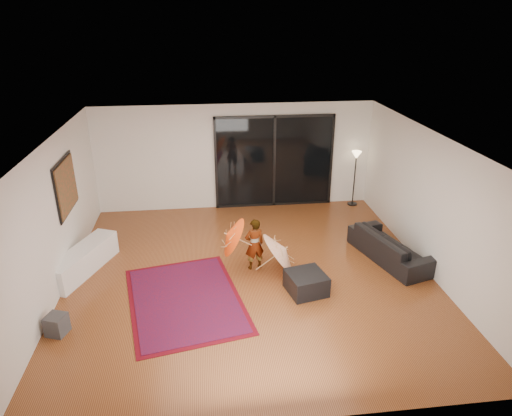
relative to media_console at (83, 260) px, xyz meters
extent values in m
plane|color=brown|center=(3.25, -0.55, -0.25)|extent=(7.00, 7.00, 0.00)
plane|color=white|center=(3.25, -0.55, 2.45)|extent=(7.00, 7.00, 0.00)
plane|color=silver|center=(3.25, 2.95, 1.10)|extent=(7.00, 0.00, 7.00)
plane|color=silver|center=(3.25, -4.05, 1.10)|extent=(7.00, 0.00, 7.00)
plane|color=silver|center=(-0.25, -0.55, 1.10)|extent=(0.00, 7.00, 7.00)
plane|color=silver|center=(6.75, -0.55, 1.10)|extent=(0.00, 7.00, 7.00)
cube|color=black|center=(4.25, 2.92, 0.95)|extent=(3.00, 0.04, 2.40)
cube|color=black|center=(4.25, 2.90, 2.12)|extent=(3.06, 0.06, 0.06)
cube|color=black|center=(4.25, 2.90, -0.22)|extent=(3.06, 0.06, 0.06)
cube|color=black|center=(4.25, 2.90, 0.95)|extent=(0.06, 0.06, 2.40)
cube|color=black|center=(-0.23, 0.45, 1.40)|extent=(0.02, 1.28, 1.08)
cube|color=#1D492A|center=(-0.21, 0.45, 1.40)|extent=(0.03, 1.18, 0.98)
cube|color=white|center=(0.00, 0.00, 0.00)|extent=(1.11, 1.83, 0.50)
cube|color=#424244|center=(0.00, -1.92, -0.08)|extent=(0.38, 0.38, 0.34)
cube|color=#540711|center=(2.00, -1.23, -0.24)|extent=(2.40, 3.00, 0.01)
cube|color=maroon|center=(2.00, -1.23, -0.24)|extent=(2.22, 2.81, 0.02)
imported|color=black|center=(6.20, -0.24, 0.04)|extent=(1.31, 2.14, 0.58)
cube|color=black|center=(4.21, -1.22, -0.06)|extent=(0.79, 0.79, 0.38)
cylinder|color=black|center=(6.35, 2.70, -0.24)|extent=(0.25, 0.25, 0.03)
cylinder|color=black|center=(6.35, 2.70, 0.43)|extent=(0.03, 0.03, 1.35)
cone|color=#FFD899|center=(6.35, 2.70, 1.12)|extent=(0.25, 0.25, 0.20)
imported|color=#999999|center=(3.37, -0.27, 0.29)|extent=(0.44, 0.34, 1.07)
cone|color=#FF490D|center=(2.82, -0.32, 0.49)|extent=(0.54, 0.81, 0.79)
cylinder|color=#AE7E4A|center=(2.82, -0.32, 0.15)|extent=(0.45, 0.02, 0.26)
cylinder|color=#AE7E4A|center=(2.82, -0.32, 0.59)|extent=(0.06, 0.02, 0.05)
cone|color=white|center=(3.97, -0.42, 0.26)|extent=(0.72, 0.95, 0.87)
cylinder|color=#AE7E4A|center=(3.97, -0.42, -0.11)|extent=(0.45, 0.02, 0.35)
cylinder|color=#AE7E4A|center=(3.97, -0.42, 0.37)|extent=(0.05, 0.02, 0.05)
camera|label=1|loc=(2.45, -8.17, 4.49)|focal=32.00mm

